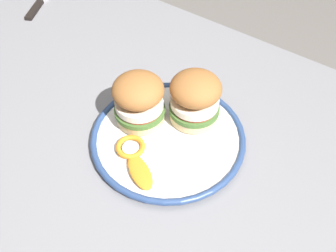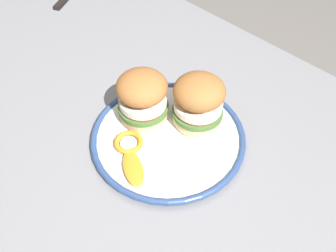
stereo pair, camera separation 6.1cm
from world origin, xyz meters
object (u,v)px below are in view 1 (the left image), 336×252
Objects in this scene: table_knife at (41,1)px; dinner_plate at (168,137)px; sandwich_half_left at (139,99)px; dining_table at (140,162)px; sandwich_half_right at (195,98)px.

dinner_plate is at bearing 162.23° from table_knife.
table_knife is at bearing -19.88° from sandwich_half_left.
sandwich_half_left is (0.07, -0.00, 0.06)m from dinner_plate.
table_knife is at bearing -21.99° from dining_table.
dinner_plate is 0.09m from sandwich_half_left.
dinner_plate is at bearing -153.45° from dining_table.
sandwich_half_left is 0.55m from table_knife.
sandwich_half_left and sandwich_half_right have the same top height.
sandwich_half_left is at bearing 160.12° from table_knife.
table_knife is (0.52, -0.21, 0.09)m from dining_table.
sandwich_half_left reaches higher than dinner_plate.
sandwich_half_right is (-0.01, -0.06, 0.06)m from dinner_plate.
table_knife is at bearing -17.77° from dinner_plate.
dining_table is at bearing 53.72° from sandwich_half_right.
sandwich_half_right reaches higher than dinner_plate.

